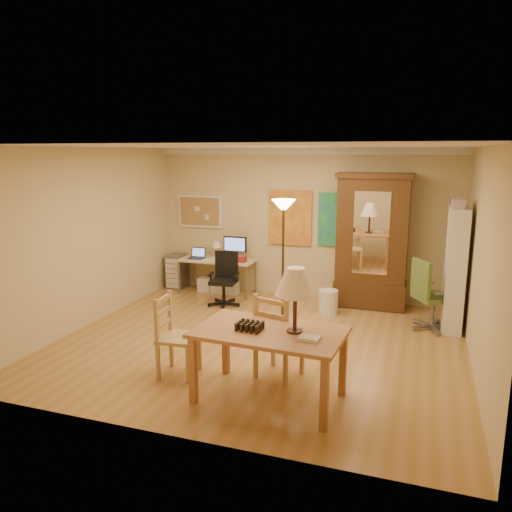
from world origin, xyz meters
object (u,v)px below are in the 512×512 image
(office_chair_black, at_px, (224,291))
(armoire, at_px, (372,250))
(dining_table, at_px, (279,317))
(office_chair_green, at_px, (430,311))
(computer_desk, at_px, (219,272))
(bookshelf, at_px, (455,270))

(office_chair_black, relative_size, armoire, 0.41)
(dining_table, bearing_deg, office_chair_green, 61.40)
(office_chair_black, bearing_deg, computer_desk, 119.38)
(computer_desk, height_order, bookshelf, bookshelf)
(office_chair_green, relative_size, bookshelf, 0.59)
(bookshelf, bearing_deg, office_chair_black, -179.91)
(office_chair_green, bearing_deg, bookshelf, 23.53)
(armoire, bearing_deg, office_chair_black, -162.20)
(dining_table, height_order, computer_desk, dining_table)
(dining_table, bearing_deg, bookshelf, 58.05)
(dining_table, relative_size, armoire, 0.71)
(computer_desk, distance_m, office_chair_black, 0.80)
(dining_table, xyz_separation_m, armoire, (0.56, 3.73, 0.06))
(office_chair_green, relative_size, armoire, 0.47)
(office_chair_black, xyz_separation_m, bookshelf, (3.69, 0.01, 0.67))
(armoire, height_order, bookshelf, armoire)
(office_chair_green, bearing_deg, dining_table, -118.60)
(computer_desk, relative_size, armoire, 0.63)
(armoire, bearing_deg, computer_desk, -178.23)
(armoire, relative_size, bookshelf, 1.24)
(office_chair_black, distance_m, office_chair_green, 3.39)
(office_chair_green, height_order, bookshelf, bookshelf)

